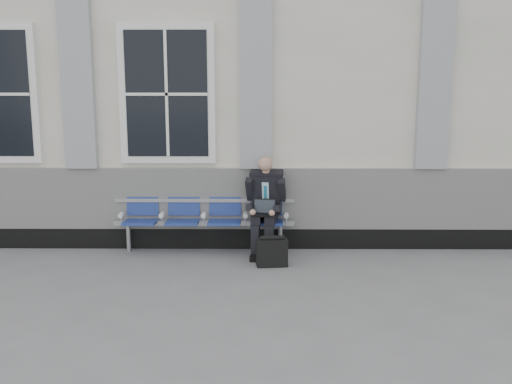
{
  "coord_description": "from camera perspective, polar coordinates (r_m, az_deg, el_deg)",
  "views": [
    {
      "loc": [
        1.67,
        -6.67,
        2.37
      ],
      "look_at": [
        1.61,
        0.9,
        0.95
      ],
      "focal_mm": 40.0,
      "sensor_mm": 36.0,
      "label": 1
    }
  ],
  "objects": [
    {
      "name": "bench",
      "position": [
        8.24,
        -5.22,
        -2.18
      ],
      "size": [
        2.6,
        0.47,
        0.91
      ],
      "color": "#9EA0A3",
      "rests_on": "ground"
    },
    {
      "name": "businessman",
      "position": [
        8.03,
        0.94,
        -0.98
      ],
      "size": [
        0.59,
        0.79,
        1.4
      ],
      "color": "black",
      "rests_on": "ground"
    },
    {
      "name": "briefcase",
      "position": [
        7.61,
        1.61,
        -6.03
      ],
      "size": [
        0.43,
        0.22,
        0.42
      ],
      "color": "black",
      "rests_on": "ground"
    },
    {
      "name": "station_building",
      "position": [
        10.29,
        -9.11,
        9.65
      ],
      "size": [
        14.4,
        4.4,
        4.49
      ],
      "color": "silver",
      "rests_on": "ground"
    },
    {
      "name": "ground",
      "position": [
        7.28,
        -12.97,
        -8.68
      ],
      "size": [
        70.0,
        70.0,
        0.0
      ],
      "primitive_type": "plane",
      "color": "slate",
      "rests_on": "ground"
    }
  ]
}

